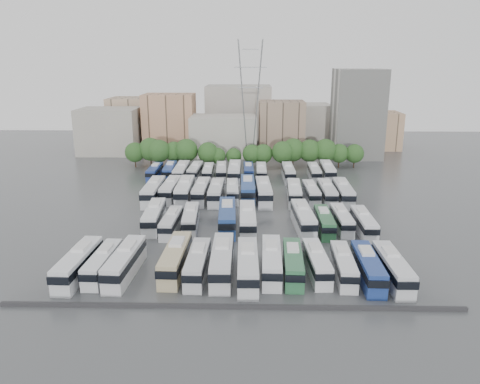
{
  "coord_description": "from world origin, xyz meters",
  "views": [
    {
      "loc": [
        2.11,
        -83.04,
        28.89
      ],
      "look_at": [
        0.1,
        7.34,
        3.0
      ],
      "focal_mm": 35.0,
      "sensor_mm": 36.0,
      "label": 1
    }
  ],
  "objects_px": {
    "bus_r0_s11": "(343,265)",
    "bus_r2_s7": "(248,189)",
    "bus_r0_s7": "(248,265)",
    "bus_r1_s12": "(342,219)",
    "bus_r0_s6": "(222,261)",
    "bus_r2_s8": "(264,191)",
    "bus_r2_s12": "(327,192)",
    "bus_r1_s11": "(324,221)",
    "apartment_tower": "(357,114)",
    "bus_r0_s9": "(293,263)",
    "bus_r3_s13": "(327,171)",
    "bus_r3_s8": "(261,172)",
    "bus_r3_s12": "(314,172)",
    "bus_r0_s5": "(198,263)",
    "bus_r3_s7": "(248,171)",
    "bus_r2_s3": "(185,190)",
    "bus_r2_s10": "(294,192)",
    "bus_r2_s4": "(201,191)",
    "bus_r3_s1": "(170,171)",
    "bus_r3_s6": "(235,172)",
    "bus_r3_s2": "(181,172)",
    "bus_r2_s1": "(154,191)",
    "bus_r0_s13": "(393,268)",
    "bus_r1_s4": "(191,219)",
    "bus_r0_s2": "(125,262)",
    "bus_r2_s6": "(232,191)",
    "bus_r1_s3": "(171,222)",
    "bus_r0_s12": "(368,267)",
    "bus_r3_s4": "(208,172)",
    "bus_r1_s10": "(303,218)",
    "bus_r1_s13": "(364,223)",
    "bus_r0_s4": "(175,258)",
    "bus_r2_s11": "(311,192)",
    "bus_r3_s3": "(195,171)",
    "bus_r1_s7": "(248,219)",
    "bus_r1_s6": "(227,217)",
    "bus_r0_s8": "(272,261)",
    "bus_r3_s10": "(288,172)",
    "bus_r0_s10": "(317,262)",
    "bus_r3_s0": "(155,172)"
  },
  "relations": [
    {
      "from": "bus_r2_s7",
      "to": "bus_r3_s12",
      "type": "height_order",
      "value": "bus_r2_s7"
    },
    {
      "from": "bus_r0_s9",
      "to": "bus_r1_s4",
      "type": "xyz_separation_m",
      "value": [
        -16.4,
        18.21,
        -0.05
      ]
    },
    {
      "from": "bus_r2_s12",
      "to": "apartment_tower",
      "type": "bearing_deg",
      "value": 71.27
    },
    {
      "from": "bus_r3_s13",
      "to": "bus_r1_s3",
      "type": "bearing_deg",
      "value": -129.11
    },
    {
      "from": "bus_r3_s6",
      "to": "bus_r1_s12",
      "type": "bearing_deg",
      "value": -59.9
    },
    {
      "from": "bus_r2_s3",
      "to": "bus_r3_s12",
      "type": "xyz_separation_m",
      "value": [
        29.72,
        18.74,
        -0.37
      ]
    },
    {
      "from": "bus_r1_s10",
      "to": "bus_r2_s3",
      "type": "relative_size",
      "value": 0.96
    },
    {
      "from": "bus_r0_s5",
      "to": "bus_r3_s7",
      "type": "distance_m",
      "value": 55.2
    },
    {
      "from": "bus_r0_s7",
      "to": "bus_r2_s3",
      "type": "relative_size",
      "value": 0.94
    },
    {
      "from": "bus_r0_s4",
      "to": "bus_r2_s7",
      "type": "bearing_deg",
      "value": 76.22
    },
    {
      "from": "bus_r0_s11",
      "to": "bus_r2_s12",
      "type": "xyz_separation_m",
      "value": [
        3.27,
        35.37,
        0.2
      ]
    },
    {
      "from": "bus_r1_s7",
      "to": "bus_r3_s1",
      "type": "relative_size",
      "value": 1.12
    },
    {
      "from": "bus_r0_s7",
      "to": "bus_r1_s12",
      "type": "distance_m",
      "value": 25.77
    },
    {
      "from": "bus_r2_s1",
      "to": "bus_r2_s4",
      "type": "xyz_separation_m",
      "value": [
        9.92,
        0.9,
        -0.17
      ]
    },
    {
      "from": "bus_r3_s1",
      "to": "bus_r2_s7",
      "type": "bearing_deg",
      "value": -44.52
    },
    {
      "from": "bus_r1_s11",
      "to": "apartment_tower",
      "type": "bearing_deg",
      "value": 74.08
    },
    {
      "from": "bus_r1_s11",
      "to": "bus_r2_s12",
      "type": "relative_size",
      "value": 0.9
    },
    {
      "from": "bus_r0_s5",
      "to": "bus_r3_s6",
      "type": "distance_m",
      "value": 53.23
    },
    {
      "from": "bus_r3_s7",
      "to": "bus_r3_s2",
      "type": "bearing_deg",
      "value": -175.97
    },
    {
      "from": "bus_r1_s3",
      "to": "bus_r1_s12",
      "type": "relative_size",
      "value": 0.99
    },
    {
      "from": "bus_r1_s11",
      "to": "bus_r1_s3",
      "type": "bearing_deg",
      "value": -177.74
    },
    {
      "from": "bus_r0_s11",
      "to": "bus_r2_s11",
      "type": "height_order",
      "value": "bus_r2_s11"
    },
    {
      "from": "bus_r0_s12",
      "to": "bus_r3_s4",
      "type": "height_order",
      "value": "bus_r0_s12"
    },
    {
      "from": "bus_r0_s4",
      "to": "bus_r2_s1",
      "type": "distance_m",
      "value": 35.2
    },
    {
      "from": "bus_r1_s3",
      "to": "bus_r1_s7",
      "type": "height_order",
      "value": "bus_r1_s7"
    },
    {
      "from": "bus_r2_s3",
      "to": "bus_r0_s11",
      "type": "bearing_deg",
      "value": -54.13
    },
    {
      "from": "bus_r3_s8",
      "to": "bus_r3_s12",
      "type": "distance_m",
      "value": 13.14
    },
    {
      "from": "bus_r3_s10",
      "to": "bus_r0_s8",
      "type": "bearing_deg",
      "value": -97.46
    },
    {
      "from": "bus_r0_s5",
      "to": "bus_r0_s10",
      "type": "distance_m",
      "value": 16.47
    },
    {
      "from": "bus_r3_s6",
      "to": "bus_r0_s9",
      "type": "bearing_deg",
      "value": -79.65
    },
    {
      "from": "bus_r1_s13",
      "to": "bus_r2_s10",
      "type": "distance_m",
      "value": 20.92
    },
    {
      "from": "bus_r3_s12",
      "to": "bus_r3_s13",
      "type": "xyz_separation_m",
      "value": [
        3.39,
        0.58,
        0.19
      ]
    },
    {
      "from": "bus_r3_s8",
      "to": "bus_r3_s12",
      "type": "bearing_deg",
      "value": 1.3
    },
    {
      "from": "bus_r2_s4",
      "to": "bus_r2_s8",
      "type": "xyz_separation_m",
      "value": [
        13.19,
        -0.61,
        0.15
      ]
    },
    {
      "from": "bus_r3_s0",
      "to": "bus_r0_s7",
      "type": "bearing_deg",
      "value": -66.28
    },
    {
      "from": "bus_r0_s9",
      "to": "bus_r3_s13",
      "type": "xyz_separation_m",
      "value": [
        13.34,
        54.66,
        0.13
      ]
    },
    {
      "from": "bus_r0_s2",
      "to": "bus_r2_s6",
      "type": "xyz_separation_m",
      "value": [
        13.42,
        36.95,
        -0.2
      ]
    },
    {
      "from": "bus_r0_s13",
      "to": "bus_r2_s11",
      "type": "relative_size",
      "value": 1.07
    },
    {
      "from": "bus_r2_s3",
      "to": "bus_r2_s10",
      "type": "relative_size",
      "value": 1.09
    },
    {
      "from": "bus_r0_s11",
      "to": "bus_r2_s7",
      "type": "distance_m",
      "value": 39.34
    },
    {
      "from": "bus_r3_s8",
      "to": "bus_r1_s6",
      "type": "bearing_deg",
      "value": -100.44
    },
    {
      "from": "bus_r0_s8",
      "to": "bus_r2_s1",
      "type": "distance_m",
      "value": 41.34
    },
    {
      "from": "bus_r0_s6",
      "to": "bus_r2_s8",
      "type": "xyz_separation_m",
      "value": [
        6.65,
        34.87,
        0.05
      ]
    },
    {
      "from": "bus_r0_s7",
      "to": "bus_r2_s7",
      "type": "distance_m",
      "value": 38.0
    },
    {
      "from": "bus_r1_s12",
      "to": "bus_r2_s10",
      "type": "bearing_deg",
      "value": 111.86
    },
    {
      "from": "bus_r2_s8",
      "to": "bus_r1_s7",
      "type": "bearing_deg",
      "value": -102.64
    },
    {
      "from": "bus_r0_s13",
      "to": "bus_r2_s12",
      "type": "xyz_separation_m",
      "value": [
        -3.06,
        36.47,
        0.04
      ]
    },
    {
      "from": "bus_r2_s7",
      "to": "bus_r3_s3",
      "type": "xyz_separation_m",
      "value": [
        -13.24,
        17.28,
        -0.29
      ]
    },
    {
      "from": "bus_r2_s6",
      "to": "bus_r3_s1",
      "type": "bearing_deg",
      "value": 129.63
    },
    {
      "from": "bus_r3_s1",
      "to": "bus_r3_s7",
      "type": "distance_m",
      "value": 19.75
    }
  ]
}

